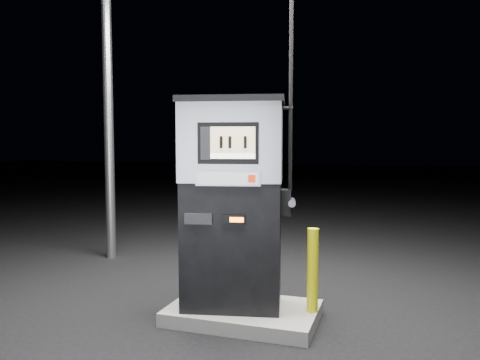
% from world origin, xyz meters
% --- Properties ---
extents(ground, '(80.00, 80.00, 0.00)m').
position_xyz_m(ground, '(0.00, 0.00, 0.00)').
color(ground, black).
rests_on(ground, ground).
extents(pump_island, '(1.60, 1.00, 0.15)m').
position_xyz_m(pump_island, '(0.00, 0.00, 0.07)').
color(pump_island, '#62615D').
rests_on(pump_island, ground).
extents(fuel_dispenser, '(1.31, 0.89, 4.70)m').
position_xyz_m(fuel_dispenser, '(-0.11, -0.03, 1.31)').
color(fuel_dispenser, black).
rests_on(fuel_dispenser, pump_island).
extents(bollard_left, '(0.15, 0.15, 0.91)m').
position_xyz_m(bollard_left, '(-0.55, 0.02, 0.60)').
color(bollard_left, '#D1D00B').
rests_on(bollard_left, pump_island).
extents(bollard_right, '(0.16, 0.16, 0.89)m').
position_xyz_m(bollard_right, '(0.74, 0.09, 0.59)').
color(bollard_right, '#D1D00B').
rests_on(bollard_right, pump_island).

